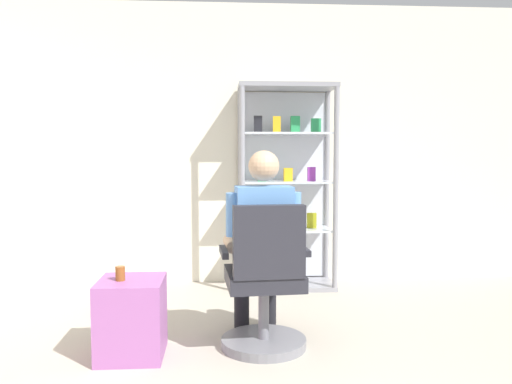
% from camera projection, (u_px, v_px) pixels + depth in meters
% --- Properties ---
extents(back_wall, '(6.00, 0.10, 2.70)m').
position_uv_depth(back_wall, '(242.00, 145.00, 5.12)').
color(back_wall, silver).
rests_on(back_wall, ground).
extents(display_cabinet_main, '(0.90, 0.45, 1.90)m').
position_uv_depth(display_cabinet_main, '(286.00, 185.00, 4.94)').
color(display_cabinet_main, gray).
rests_on(display_cabinet_main, ground).
extents(office_chair, '(0.58, 0.56, 0.96)m').
position_uv_depth(office_chair, '(265.00, 290.00, 3.34)').
color(office_chair, slate).
rests_on(office_chair, ground).
extents(seated_shopkeeper, '(0.51, 0.58, 1.29)m').
position_uv_depth(seated_shopkeeper, '(261.00, 237.00, 3.47)').
color(seated_shopkeeper, black).
rests_on(seated_shopkeeper, ground).
extents(storage_crate, '(0.40, 0.42, 0.49)m').
position_uv_depth(storage_crate, '(132.00, 318.00, 3.26)').
color(storage_crate, '#9E599E').
rests_on(storage_crate, ground).
extents(tea_glass, '(0.06, 0.06, 0.09)m').
position_uv_depth(tea_glass, '(120.00, 273.00, 3.22)').
color(tea_glass, brown).
rests_on(tea_glass, storage_crate).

